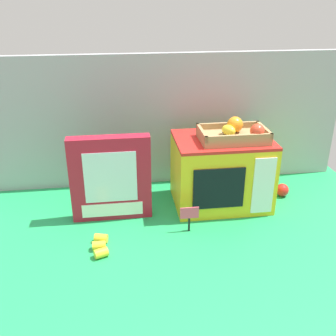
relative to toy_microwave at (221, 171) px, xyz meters
name	(u,v)px	position (x,y,z in m)	size (l,w,h in m)	color
ground_plane	(175,209)	(-0.20, -0.03, -0.14)	(1.70, 1.70, 0.00)	#219E54
display_back_panel	(166,121)	(-0.20, 0.25, 0.15)	(1.61, 0.03, 0.59)	#A0A3A8
toy_microwave	(221,171)	(0.00, 0.00, 0.00)	(0.38, 0.28, 0.29)	yellow
food_groups_crate	(235,134)	(0.04, -0.03, 0.17)	(0.26, 0.16, 0.09)	#A37F51
cookie_set_box	(111,179)	(-0.45, -0.06, 0.02)	(0.31, 0.06, 0.34)	#B2192D
price_sign	(189,215)	(-0.17, -0.20, -0.08)	(0.07, 0.01, 0.10)	black
loose_toy_banana	(100,245)	(-0.50, -0.27, -0.13)	(0.06, 0.13, 0.03)	yellow
loose_toy_apple	(282,190)	(0.29, 0.02, -0.12)	(0.06, 0.06, 0.06)	red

